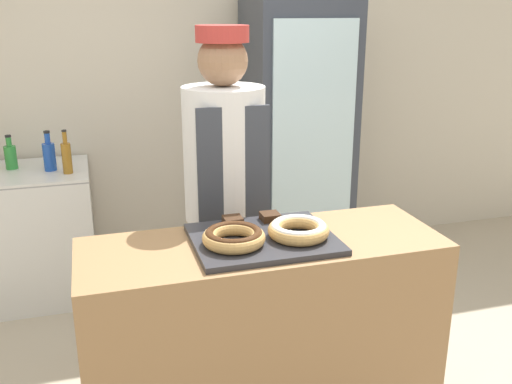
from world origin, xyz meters
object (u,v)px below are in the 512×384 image
object	(u,v)px
donut_light_glaze	(299,229)
beverage_fridge	(297,137)
bottle_amber	(67,157)
bottle_blue	(49,155)
bottle_green	(11,156)
donut_chocolate_glaze	(234,236)
brownie_back_right	(270,217)
baker_person	(225,202)
serving_tray	(263,239)
brownie_back_left	(233,220)
chest_freezer	(19,235)

from	to	relation	value
donut_light_glaze	beverage_fridge	bearing A→B (deg)	69.60
bottle_amber	bottle_blue	bearing A→B (deg)	136.67
bottle_blue	bottle_amber	distance (m)	0.15
beverage_fridge	bottle_green	bearing A→B (deg)	177.68
donut_chocolate_glaze	brownie_back_right	world-z (taller)	donut_chocolate_glaze
brownie_back_right	donut_chocolate_glaze	bearing A→B (deg)	-135.39
donut_light_glaze	baker_person	xyz separation A→B (m)	(-0.15, 0.63, -0.08)
beverage_fridge	bottle_amber	xyz separation A→B (m)	(-1.58, -0.13, 0.00)
baker_person	bottle_amber	distance (m)	1.28
bottle_green	beverage_fridge	bearing A→B (deg)	-2.32
bottle_green	bottle_blue	bearing A→B (deg)	-24.74
donut_chocolate_glaze	bottle_blue	world-z (taller)	bottle_blue
donut_chocolate_glaze	bottle_amber	xyz separation A→B (m)	(-0.65, 1.65, -0.04)
donut_chocolate_glaze	bottle_blue	distance (m)	1.91
donut_light_glaze	bottle_blue	distance (m)	2.03
donut_chocolate_glaze	serving_tray	bearing A→B (deg)	19.31
bottle_blue	donut_light_glaze	bearing A→B (deg)	-59.73
donut_chocolate_glaze	baker_person	distance (m)	0.64
serving_tray	beverage_fridge	size ratio (longest dim) A/B	0.29
brownie_back_left	beverage_fridge	bearing A→B (deg)	60.75
serving_tray	bottle_green	size ratio (longest dim) A/B	2.56
bottle_amber	serving_tray	bearing A→B (deg)	-64.02
bottle_blue	chest_freezer	bearing A→B (deg)	170.96
donut_chocolate_glaze	beverage_fridge	world-z (taller)	beverage_fridge
brownie_back_right	beverage_fridge	distance (m)	1.73
beverage_fridge	bottle_blue	distance (m)	1.69
baker_person	bottle_blue	world-z (taller)	baker_person
bottle_green	bottle_blue	world-z (taller)	bottle_blue
brownie_back_left	chest_freezer	size ratio (longest dim) A/B	0.08
baker_person	bottle_blue	xyz separation A→B (m)	(-0.87, 1.13, 0.03)
chest_freezer	bottle_green	xyz separation A→B (m)	(0.01, 0.07, 0.52)
chest_freezer	bottle_amber	world-z (taller)	bottle_amber
baker_person	brownie_back_left	bearing A→B (deg)	-99.31
donut_chocolate_glaze	brownie_back_left	xyz separation A→B (m)	(0.05, 0.21, -0.02)
donut_chocolate_glaze	baker_person	bearing A→B (deg)	79.34
donut_chocolate_glaze	baker_person	world-z (taller)	baker_person
brownie_back_right	chest_freezer	xyz separation A→B (m)	(-1.22, 1.58, -0.56)
serving_tray	brownie_back_right	size ratio (longest dim) A/B	7.21
serving_tray	bottle_amber	distance (m)	1.78
donut_chocolate_glaze	brownie_back_left	world-z (taller)	donut_chocolate_glaze
brownie_back_right	baker_person	world-z (taller)	baker_person
beverage_fridge	chest_freezer	world-z (taller)	beverage_fridge
serving_tray	brownie_back_left	bearing A→B (deg)	116.48
serving_tray	chest_freezer	world-z (taller)	serving_tray
bottle_green	donut_light_glaze	bearing A→B (deg)	-55.86
brownie_back_right	baker_person	distance (m)	0.43
chest_freezer	bottle_green	size ratio (longest dim) A/B	4.30
serving_tray	donut_chocolate_glaze	distance (m)	0.15
donut_light_glaze	bottle_amber	size ratio (longest dim) A/B	0.89
chest_freezer	bottle_amber	bearing A→B (deg)	-21.64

